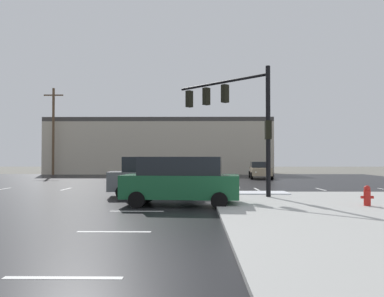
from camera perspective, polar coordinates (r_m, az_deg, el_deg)
name	(u,v)px	position (r m, az deg, el deg)	size (l,w,h in m)	color
ground_plane	(161,190)	(24.68, -4.53, -6.00)	(120.00, 120.00, 0.00)	slate
road_asphalt	(161,189)	(24.68, -4.53, -5.98)	(44.00, 44.00, 0.02)	black
snow_strip_curbside	(249,193)	(20.77, 8.39, -6.41)	(4.00, 1.60, 0.06)	white
lane_markings	(179,191)	(23.23, -1.86, -6.24)	(36.15, 36.15, 0.01)	silver
traffic_signal_mast	(236,110)	(20.31, 6.45, 5.68)	(4.47, 4.42, 6.29)	black
fire_hydrant	(367,196)	(16.77, 24.24, -6.29)	(0.48, 0.26, 0.79)	red
strip_building_background	(161,147)	(49.04, -4.61, 0.26)	(26.85, 8.00, 6.70)	#BCB29E
suv_green	(181,180)	(16.26, -1.66, -4.60)	(4.96, 2.50, 2.03)	#195933
sedan_tan	(260,170)	(37.45, 9.95, -3.07)	(2.32, 4.65, 1.58)	tan
suv_grey	(156,176)	(20.11, -5.28, -3.96)	(4.99, 2.61, 2.03)	slate
utility_pole_distant	(53,130)	(47.15, -19.63, 2.62)	(2.20, 0.28, 9.92)	brown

